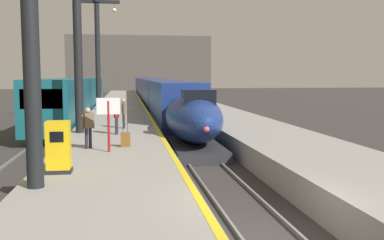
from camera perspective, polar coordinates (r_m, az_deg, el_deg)
ground_plane at (r=11.39m, az=10.20°, el=-15.04°), size 260.00×260.00×0.00m
platform_left at (r=35.01m, az=-9.39°, el=-0.08°), size 4.80×110.00×1.05m
platform_right at (r=35.80m, az=3.69°, el=0.12°), size 4.80×110.00×1.05m
platform_left_safety_stripe at (r=35.00m, az=-5.67°, el=0.84°), size 0.20×107.80×0.01m
rail_main_left at (r=37.88m, az=-4.32°, el=-0.29°), size 0.08×110.00×0.12m
rail_main_right at (r=38.02m, az=-2.06°, el=-0.25°), size 0.08×110.00×0.12m
rail_secondary_left at (r=38.17m, az=-16.54°, el=-0.46°), size 0.08×110.00×0.12m
rail_secondary_right at (r=37.98m, az=-14.30°, el=-0.43°), size 0.08×110.00×0.12m
highspeed_train_main at (r=56.49m, az=-4.96°, el=3.63°), size 2.92×76.50×3.60m
regional_train_adjacent at (r=43.63m, az=-14.59°, el=3.06°), size 2.85×36.60×3.80m
station_column_mid at (r=23.92m, az=-14.61°, el=12.91°), size 4.00×0.68×10.15m
station_column_far at (r=40.26m, az=-12.09°, el=9.60°), size 4.00×0.68×9.65m
passenger_near_edge at (r=18.51m, az=-13.26°, el=-0.57°), size 0.49×0.39×1.69m
passenger_mid_platform at (r=22.75m, az=-9.72°, el=0.65°), size 0.26×0.57×1.69m
passenger_far_waiting at (r=25.28m, az=-8.82°, el=1.17°), size 0.24×0.57×1.69m
rolling_suitcase at (r=18.72m, az=-8.58°, el=-2.53°), size 0.40×0.22×0.98m
ticket_machine_yellow at (r=14.17m, az=-16.84°, el=-3.59°), size 0.76×0.62×1.60m
departure_info_board at (r=17.47m, az=-10.73°, el=0.82°), size 0.90×0.10×2.12m
terminus_back_wall at (r=112.17m, az=-6.76°, el=7.22°), size 36.00×2.00×14.00m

